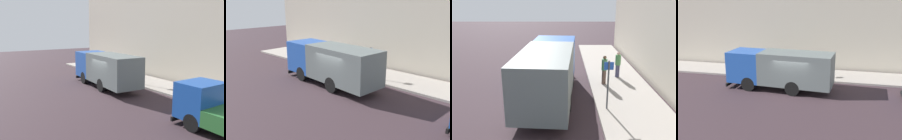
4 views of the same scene
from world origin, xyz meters
The scene contains 8 objects.
ground centered at (0.00, 0.00, 0.00)m, with size 80.00×80.00×0.00m, color #35272C.
sidewalk centered at (4.75, 0.00, 0.08)m, with size 3.51×30.00×0.15m, color #A0978E.
building_facade centered at (7.01, 0.00, 6.09)m, with size 0.50×30.00×12.17m, color beige.
large_utility_truck centered at (0.67, 1.06, 1.65)m, with size 2.93×8.02×2.86m.
small_flatbed_truck centered at (0.27, -9.69, 1.06)m, with size 2.24×5.34×2.26m.
pedestrian_walking centered at (3.82, 3.04, 1.09)m, with size 0.43×0.43×1.75m.
pedestrian_standing centered at (4.91, 4.38, 1.04)m, with size 0.40×0.40×1.68m.
street_sign_post centered at (3.45, -0.33, 1.55)m, with size 0.44×0.08×2.35m.
Camera 1 is at (-9.82, -15.49, 4.86)m, focal length 37.84 mm.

